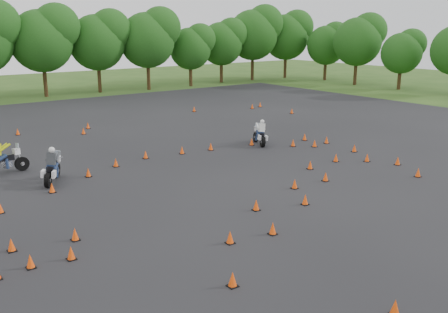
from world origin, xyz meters
name	(u,v)px	position (x,y,z in m)	size (l,w,h in m)	color
ground	(278,201)	(0.00, 0.00, 0.00)	(140.00, 140.00, 0.00)	#2D5119
asphalt_pad	(202,170)	(0.00, 6.00, 0.01)	(62.00, 62.00, 0.00)	black
treeline	(59,55)	(2.75, 35.45, 4.77)	(86.72, 32.49, 11.08)	#1C4915
traffic_cones	(206,169)	(-0.07, 5.54, 0.23)	(36.24, 33.21, 0.45)	#FF4C0A
rider_grey	(51,164)	(-7.17, 8.73, 0.93)	(2.41, 0.74, 1.86)	#36393D
rider_yellow	(4,156)	(-8.63, 11.68, 0.97)	(2.50, 0.77, 1.93)	#B7C311
rider_white	(259,132)	(6.45, 8.81, 0.85)	(2.18, 0.67, 1.69)	silver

